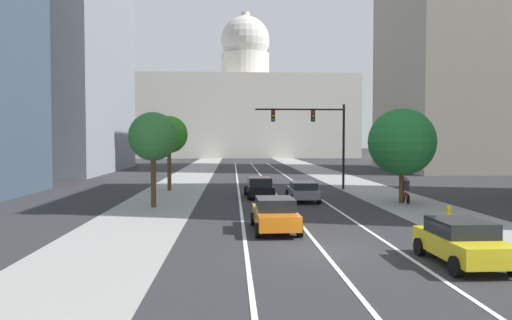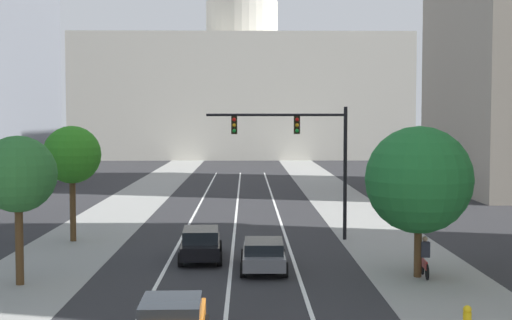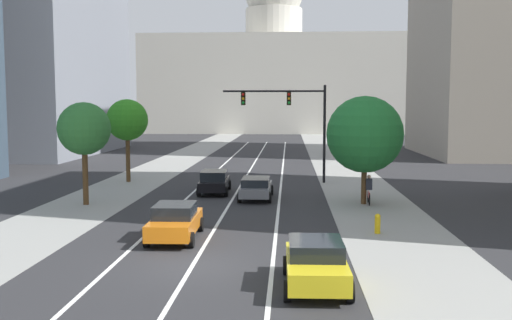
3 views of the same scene
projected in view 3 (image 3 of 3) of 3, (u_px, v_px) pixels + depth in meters
ground_plane at (256, 160)px, 60.66m from camera, size 400.00×400.00×0.00m
sidewalk_left at (168, 165)px, 56.16m from camera, size 5.02×130.00×0.01m
sidewalk_right at (340, 166)px, 55.23m from camera, size 5.02×130.00×0.01m
lane_stripe_left at (209, 178)px, 45.91m from camera, size 0.16×90.00×0.01m
lane_stripe_center at (245, 178)px, 45.75m from camera, size 0.16×90.00×0.01m
lane_stripe_right at (282, 179)px, 45.59m from camera, size 0.16×90.00×0.01m
capitol_building at (274, 79)px, 127.86m from camera, size 53.79×28.18×37.15m
car_gray at (256, 187)px, 35.70m from camera, size 2.03×4.50×1.35m
car_orange at (175, 221)px, 25.04m from camera, size 2.12×4.59×1.54m
car_black at (214, 181)px, 38.19m from camera, size 2.11×4.68×1.49m
car_yellow at (316, 263)px, 18.41m from camera, size 2.11×4.07×1.49m
traffic_signal_mast at (293, 113)px, 42.89m from camera, size 7.60×0.39×7.21m
fire_hydrant at (378, 223)px, 26.12m from camera, size 0.26×0.35×0.91m
cyclist at (369, 190)px, 33.84m from camera, size 0.38×1.70×1.72m
street_tree_far_right at (365, 135)px, 33.62m from camera, size 4.44×4.44×6.29m
street_tree_near_left at (127, 120)px, 43.36m from camera, size 3.08×3.08×6.19m
street_tree_mid_left at (84, 129)px, 33.34m from camera, size 3.03×3.03×5.93m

